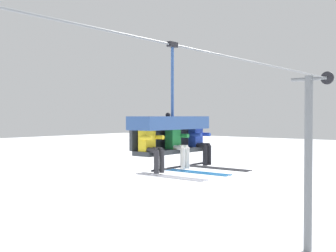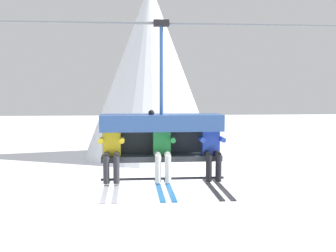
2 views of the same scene
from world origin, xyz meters
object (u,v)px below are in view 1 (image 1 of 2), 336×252
at_px(skier_green, 177,141).
at_px(lift_tower_far, 309,159).
at_px(chairlift_chair, 170,129).
at_px(skier_blue, 200,140).
at_px(skier_yellow, 151,144).

bearing_deg(skier_green, lift_tower_far, 4.84).
distance_m(chairlift_chair, skier_blue, 0.98).
xyz_separation_m(lift_tower_far, skier_green, (-10.88, -0.92, 1.33)).
xyz_separation_m(chairlift_chair, skier_blue, (0.91, -0.22, -0.30)).
height_order(chairlift_chair, skier_yellow, chairlift_chair).
height_order(lift_tower_far, chairlift_chair, lift_tower_far).
distance_m(skier_green, skier_blue, 0.91).
height_order(skier_yellow, skier_blue, same).
bearing_deg(skier_yellow, skier_blue, 0.00).
bearing_deg(skier_green, skier_blue, -0.43).
distance_m(skier_yellow, skier_blue, 1.82).
bearing_deg(chairlift_chair, skier_green, -90.89).
bearing_deg(skier_yellow, chairlift_chair, 13.64).
relative_size(chairlift_chair, skier_green, 1.69).
xyz_separation_m(lift_tower_far, skier_blue, (-9.97, -0.93, 1.31)).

